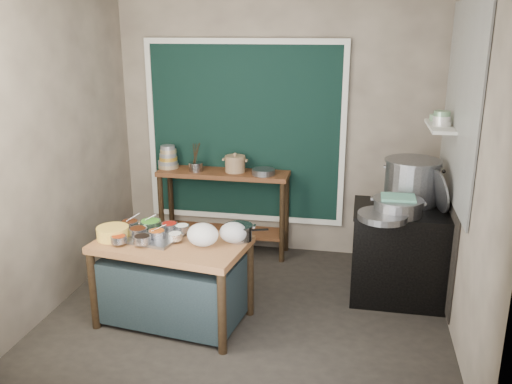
% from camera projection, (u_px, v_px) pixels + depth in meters
% --- Properties ---
extents(floor, '(3.50, 3.00, 0.02)m').
position_uv_depth(floor, '(249.00, 311.00, 4.94)').
color(floor, black).
rests_on(floor, ground).
extents(back_wall, '(3.50, 0.02, 2.80)m').
position_uv_depth(back_wall, '(276.00, 129.00, 5.94)').
color(back_wall, gray).
rests_on(back_wall, floor).
extents(left_wall, '(0.02, 3.00, 2.80)m').
position_uv_depth(left_wall, '(56.00, 152.00, 4.85)').
color(left_wall, gray).
rests_on(left_wall, floor).
extents(right_wall, '(0.02, 3.00, 2.80)m').
position_uv_depth(right_wall, '(470.00, 171.00, 4.20)').
color(right_wall, gray).
rests_on(right_wall, floor).
extents(curtain_panel, '(2.10, 0.02, 1.90)m').
position_uv_depth(curtain_panel, '(245.00, 133.00, 5.98)').
color(curtain_panel, black).
rests_on(curtain_panel, back_wall).
extents(curtain_frame, '(2.22, 0.03, 2.02)m').
position_uv_depth(curtain_frame, '(244.00, 133.00, 5.97)').
color(curtain_frame, beige).
rests_on(curtain_frame, back_wall).
extents(tile_panel, '(0.02, 1.70, 1.70)m').
position_uv_depth(tile_panel, '(461.00, 104.00, 4.59)').
color(tile_panel, '#B2B2AA').
rests_on(tile_panel, right_wall).
extents(soot_patch, '(0.01, 1.30, 1.30)m').
position_uv_depth(soot_patch, '(446.00, 227.00, 5.02)').
color(soot_patch, black).
rests_on(soot_patch, right_wall).
extents(wall_shelf, '(0.22, 0.70, 0.03)m').
position_uv_depth(wall_shelf, '(441.00, 126.00, 4.96)').
color(wall_shelf, beige).
rests_on(wall_shelf, right_wall).
extents(prep_table, '(1.34, 0.88, 0.75)m').
position_uv_depth(prep_table, '(173.00, 282.00, 4.65)').
color(prep_table, brown).
rests_on(prep_table, floor).
extents(back_counter, '(1.45, 0.40, 0.95)m').
position_uv_depth(back_counter, '(224.00, 212.00, 6.10)').
color(back_counter, '#5A3319').
rests_on(back_counter, floor).
extents(stove_block, '(0.90, 0.68, 0.85)m').
position_uv_depth(stove_block, '(401.00, 255.00, 5.08)').
color(stove_block, black).
rests_on(stove_block, floor).
extents(stove_top, '(0.92, 0.69, 0.03)m').
position_uv_depth(stove_top, '(405.00, 211.00, 4.95)').
color(stove_top, black).
rests_on(stove_top, stove_block).
extents(condiment_tray, '(0.61, 0.49, 0.02)m').
position_uv_depth(condiment_tray, '(148.00, 236.00, 4.62)').
color(condiment_tray, gray).
rests_on(condiment_tray, prep_table).
extents(condiment_bowls, '(0.64, 0.51, 0.07)m').
position_uv_depth(condiment_bowls, '(146.00, 230.00, 4.63)').
color(condiment_bowls, gray).
rests_on(condiment_bowls, condiment_tray).
extents(yellow_basin, '(0.29, 0.29, 0.10)m').
position_uv_depth(yellow_basin, '(113.00, 233.00, 4.59)').
color(yellow_basin, gold).
rests_on(yellow_basin, prep_table).
extents(saucepan, '(0.31, 0.31, 0.13)m').
position_uv_depth(saucepan, '(239.00, 232.00, 4.56)').
color(saucepan, gray).
rests_on(saucepan, prep_table).
extents(plastic_bag_a, '(0.30, 0.27, 0.20)m').
position_uv_depth(plastic_bag_a, '(203.00, 235.00, 4.42)').
color(plastic_bag_a, white).
rests_on(plastic_bag_a, prep_table).
extents(plastic_bag_b, '(0.24, 0.21, 0.17)m').
position_uv_depth(plastic_bag_b, '(233.00, 233.00, 4.50)').
color(plastic_bag_b, white).
rests_on(plastic_bag_b, prep_table).
extents(bowl_stack, '(0.23, 0.23, 0.26)m').
position_uv_depth(bowl_stack, '(168.00, 158.00, 6.08)').
color(bowl_stack, tan).
rests_on(bowl_stack, back_counter).
extents(utensil_cup, '(0.21, 0.21, 0.10)m').
position_uv_depth(utensil_cup, '(196.00, 167.00, 5.96)').
color(utensil_cup, gray).
rests_on(utensil_cup, back_counter).
extents(ceramic_crock, '(0.25, 0.25, 0.16)m').
position_uv_depth(ceramic_crock, '(235.00, 165.00, 5.91)').
color(ceramic_crock, '#8A694B').
rests_on(ceramic_crock, back_counter).
extents(wide_bowl, '(0.26, 0.26, 0.06)m').
position_uv_depth(wide_bowl, '(263.00, 172.00, 5.81)').
color(wide_bowl, gray).
rests_on(wide_bowl, back_counter).
extents(stock_pot, '(0.64, 0.64, 0.42)m').
position_uv_depth(stock_pot, '(412.00, 181.00, 5.07)').
color(stock_pot, gray).
rests_on(stock_pot, stove_top).
extents(pot_lid, '(0.20, 0.41, 0.39)m').
position_uv_depth(pot_lid, '(439.00, 191.00, 4.81)').
color(pot_lid, gray).
rests_on(pot_lid, stove_top).
extents(steamer, '(0.51, 0.51, 0.15)m').
position_uv_depth(steamer, '(398.00, 207.00, 4.78)').
color(steamer, gray).
rests_on(steamer, stove_top).
extents(green_cloth, '(0.29, 0.23, 0.02)m').
position_uv_depth(green_cloth, '(398.00, 197.00, 4.76)').
color(green_cloth, '#62AE94').
rests_on(green_cloth, steamer).
extents(shallow_pan, '(0.47, 0.47, 0.06)m').
position_uv_depth(shallow_pan, '(383.00, 216.00, 4.67)').
color(shallow_pan, gray).
rests_on(shallow_pan, stove_top).
extents(shelf_bowl_stack, '(0.17, 0.17, 0.14)m').
position_uv_depth(shelf_bowl_stack, '(442.00, 119.00, 4.88)').
color(shelf_bowl_stack, silver).
rests_on(shelf_bowl_stack, wall_shelf).
extents(shelf_bowl_green, '(0.21, 0.21, 0.06)m').
position_uv_depth(shelf_bowl_green, '(438.00, 118.00, 5.18)').
color(shelf_bowl_green, gray).
rests_on(shelf_bowl_green, wall_shelf).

